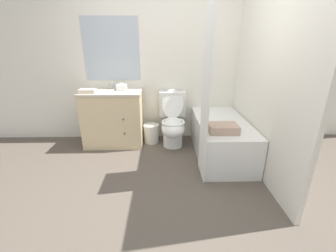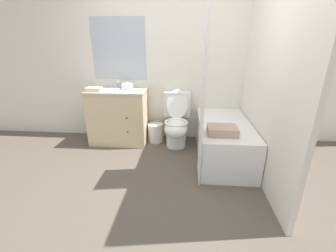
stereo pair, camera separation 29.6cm
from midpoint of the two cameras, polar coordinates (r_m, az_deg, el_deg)
The scene contains 12 objects.
ground_plane at distance 2.59m, azimuth -5.06°, elevation -16.67°, with size 14.00×14.00×0.00m, color brown.
wall_back at distance 3.68m, azimuth -4.29°, elevation 15.75°, with size 8.00×0.06×2.50m.
wall_right at distance 3.06m, azimuth 19.61°, elevation 13.57°, with size 0.05×2.58×2.50m.
vanity_cabinet at distance 3.67m, azimuth -15.91°, elevation 2.06°, with size 0.91×0.57×0.87m.
sink_faucet at distance 3.73m, azimuth -15.97°, elevation 9.66°, with size 0.14×0.12×0.12m.
toilet at distance 3.51m, azimuth -1.18°, elevation 0.93°, with size 0.42×0.67×0.87m.
bathtub at distance 3.29m, azimuth 10.79°, elevation -3.01°, with size 0.69×1.39×0.52m.
shower_curtain at distance 2.52m, azimuth 6.21°, elevation 7.00°, with size 0.01×0.41×1.94m.
wastebasket at distance 3.70m, azimuth -6.55°, elevation -1.89°, with size 0.25×0.25×0.31m.
tissue_box at distance 3.57m, azimuth -14.06°, elevation 9.53°, with size 0.15×0.13×0.11m.
hand_towel_folded at distance 3.51m, azimuth -22.08°, elevation 8.19°, with size 0.23×0.15×0.06m.
bath_towel_folded at distance 2.79m, azimuth 10.92°, elevation -0.61°, with size 0.35×0.26×0.10m.
Camera 1 is at (0.02, -2.06, 1.58)m, focal length 24.00 mm.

